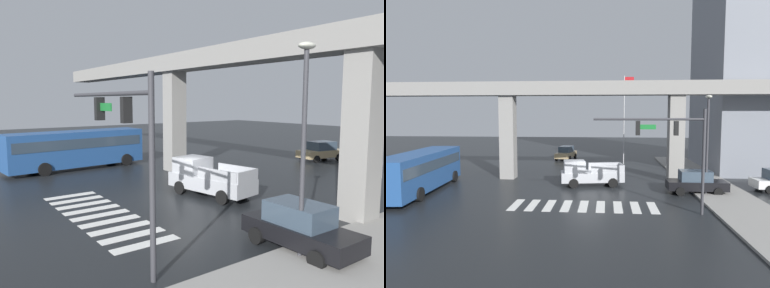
% 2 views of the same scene
% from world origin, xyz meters
% --- Properties ---
extents(ground_plane, '(120.00, 120.00, 0.00)m').
position_xyz_m(ground_plane, '(0.00, 0.00, 0.00)').
color(ground_plane, black).
extents(crosswalk_stripes, '(9.35, 2.80, 0.01)m').
position_xyz_m(crosswalk_stripes, '(-0.00, -4.98, 0.01)').
color(crosswalk_stripes, silver).
rests_on(crosswalk_stripes, ground).
extents(elevated_overpass, '(55.53, 1.89, 8.74)m').
position_xyz_m(elevated_overpass, '(0.00, 4.15, 7.41)').
color(elevated_overpass, gray).
rests_on(elevated_overpass, ground).
extents(sidewalk_east, '(4.00, 36.00, 0.15)m').
position_xyz_m(sidewalk_east, '(9.83, 2.00, 0.07)').
color(sidewalk_east, gray).
rests_on(sidewalk_east, ground).
extents(pickup_truck, '(5.35, 2.75, 2.08)m').
position_xyz_m(pickup_truck, '(-0.03, 1.44, 0.99)').
color(pickup_truck, '#A8AAAF').
rests_on(pickup_truck, ground).
extents(city_bus, '(3.54, 10.99, 2.99)m').
position_xyz_m(city_bus, '(-12.65, -1.78, 1.72)').
color(city_bus, '#234C8C').
rests_on(city_bus, ground).
extents(sedan_tan, '(2.50, 4.54, 1.72)m').
position_xyz_m(sedan_tan, '(-3.77, 17.51, 0.85)').
color(sedan_tan, tan).
rests_on(sedan_tan, ground).
extents(sedan_black, '(4.31, 1.99, 1.72)m').
position_xyz_m(sedan_black, '(8.10, -0.72, 0.85)').
color(sedan_black, black).
rests_on(sedan_black, ground).
extents(traffic_signal_mast, '(6.49, 0.32, 6.20)m').
position_xyz_m(traffic_signal_mast, '(5.36, -6.20, 4.39)').
color(traffic_signal_mast, '#38383D').
rests_on(traffic_signal_mast, ground).
extents(street_lamp_near_corner, '(0.44, 0.70, 7.24)m').
position_xyz_m(street_lamp_near_corner, '(8.63, -1.38, 4.56)').
color(street_lamp_near_corner, '#38383D').
rests_on(street_lamp_near_corner, ground).
extents(street_lamp_mid_block, '(0.44, 0.70, 7.24)m').
position_xyz_m(street_lamp_mid_block, '(8.63, 8.50, 4.56)').
color(street_lamp_mid_block, '#38383D').
rests_on(street_lamp_mid_block, ground).
extents(flagpole, '(1.16, 0.12, 10.31)m').
position_xyz_m(flagpole, '(3.57, 14.12, 5.96)').
color(flagpole, silver).
rests_on(flagpole, ground).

